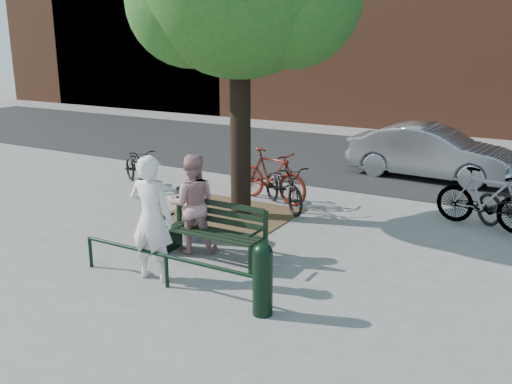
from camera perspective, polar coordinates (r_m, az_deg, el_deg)
The scene contains 14 objects.
ground at distance 9.35m, azimuth -4.28°, elevation -6.75°, with size 90.00×90.00×0.00m, color gray.
dirt_pit at distance 11.60m, azimuth -2.35°, elevation -2.19°, with size 2.40×2.00×0.02m, color brown.
road at distance 16.77m, azimuth 12.08°, elevation 3.04°, with size 40.00×7.00×0.01m, color black.
park_bench at distance 9.24m, azimuth -4.07°, elevation -3.84°, with size 1.74×0.54×0.97m.
guard_railing at distance 8.31m, azimuth -8.97°, elevation -6.84°, with size 3.06×0.06×0.51m.
person_left at distance 8.45m, azimuth -10.42°, elevation -2.61°, with size 0.69×0.45×1.89m, color white.
person_right at distance 9.46m, azimuth -6.40°, elevation -1.17°, with size 0.81×0.63×1.67m, color tan.
bollard at distance 7.40m, azimuth 0.67°, elevation -8.47°, with size 0.27×0.27×0.99m.
litter_bin at distance 10.13m, azimuth -6.62°, elevation -2.15°, with size 0.46×0.46×0.95m.
bicycle_a at distance 13.99m, azimuth -11.80°, elevation 2.49°, with size 0.61×1.74×0.91m, color black.
bicycle_b at distance 12.34m, azimuth 1.53°, elevation 1.64°, with size 0.54×1.92×1.15m, color #52140B.
bicycle_c at distance 11.89m, azimuth 2.81°, elevation 0.60°, with size 0.63×1.82×0.95m, color black.
bicycle_d at distance 11.48m, azimuth 22.00°, elevation -0.64°, with size 0.53×1.88×1.13m, color gray.
parked_car at distance 14.99m, azimuth 17.11°, elevation 3.81°, with size 1.41×4.05×1.34m, color gray.
Camera 1 is at (4.86, -7.16, 3.54)m, focal length 40.00 mm.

